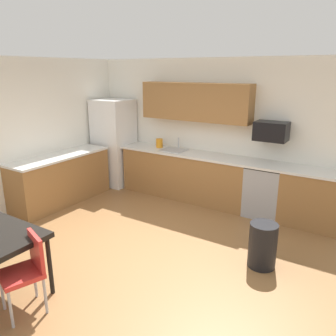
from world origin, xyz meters
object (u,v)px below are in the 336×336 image
Objects in this scene: chair_near_table at (27,267)px; trash_bin at (263,245)px; refrigerator at (114,143)px; oven_range at (264,190)px; kettle at (159,144)px; microwave at (271,131)px.

chair_near_table is 2.83m from trash_bin.
oven_range is (3.36, 0.08, -0.48)m from refrigerator.
kettle is at bearing 6.66° from refrigerator.
kettle is (1.11, 0.13, 0.08)m from refrigerator.
refrigerator is at bearing -176.93° from microwave.
microwave is at bearing 1.28° from kettle.
refrigerator is at bearing -173.34° from kettle.
microwave is at bearing 90.00° from oven_range.
refrigerator reaches higher than trash_bin.
oven_range is 1.69× the size of microwave.
refrigerator is 4.19m from trash_bin.
chair_near_table is 3.95m from kettle.
trash_bin is at bearing -21.93° from refrigerator.
refrigerator is 2.20× the size of chair_near_table.
trash_bin is (0.48, -1.73, -1.18)m from microwave.
refrigerator is 1.12m from kettle.
refrigerator reaches higher than microwave.
oven_range is 4.00m from chair_near_table.
oven_range is 4.55× the size of kettle.
oven_range is at bearing 106.53° from trash_bin.
oven_range is at bearing 70.22° from chair_near_table.
trash_bin is at bearing -31.59° from kettle.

